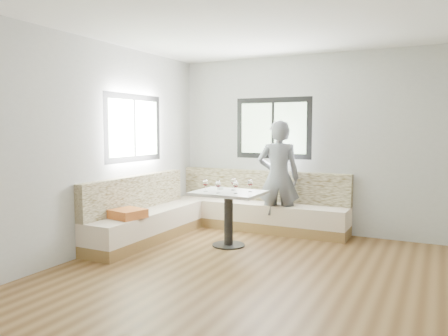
% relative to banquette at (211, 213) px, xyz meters
% --- Properties ---
extents(room, '(5.01, 5.01, 2.81)m').
position_rel_banquette_xyz_m(room, '(1.51, -1.54, 1.08)').
color(room, brown).
rests_on(room, ground).
extents(banquette, '(2.90, 2.80, 0.95)m').
position_rel_banquette_xyz_m(banquette, '(0.00, 0.00, 0.00)').
color(banquette, olive).
rests_on(banquette, ground).
extents(table, '(0.94, 0.73, 0.77)m').
position_rel_banquette_xyz_m(table, '(0.55, -0.50, 0.25)').
color(table, black).
rests_on(table, ground).
extents(person, '(0.74, 0.60, 1.77)m').
position_rel_banquette_xyz_m(person, '(0.93, 0.48, 0.55)').
color(person, slate).
rests_on(person, ground).
extents(olive_ramekin, '(0.09, 0.09, 0.04)m').
position_rel_banquette_xyz_m(olive_ramekin, '(0.36, -0.39, 0.46)').
color(olive_ramekin, white).
rests_on(olive_ramekin, table).
extents(wine_glass_a, '(0.08, 0.08, 0.18)m').
position_rel_banquette_xyz_m(wine_glass_a, '(0.27, -0.67, 0.56)').
color(wine_glass_a, white).
rests_on(wine_glass_a, table).
extents(wine_glass_b, '(0.08, 0.08, 0.18)m').
position_rel_banquette_xyz_m(wine_glass_b, '(0.50, -0.73, 0.56)').
color(wine_glass_b, white).
rests_on(wine_glass_b, table).
extents(wine_glass_c, '(0.08, 0.08, 0.18)m').
position_rel_banquette_xyz_m(wine_glass_c, '(0.72, -0.64, 0.56)').
color(wine_glass_c, white).
rests_on(wine_glass_c, table).
extents(wine_glass_d, '(0.08, 0.08, 0.18)m').
position_rel_banquette_xyz_m(wine_glass_d, '(0.55, -0.36, 0.56)').
color(wine_glass_d, white).
rests_on(wine_glass_d, table).
extents(wine_glass_e, '(0.08, 0.08, 0.18)m').
position_rel_banquette_xyz_m(wine_glass_e, '(0.83, -0.40, 0.56)').
color(wine_glass_e, white).
rests_on(wine_glass_e, table).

